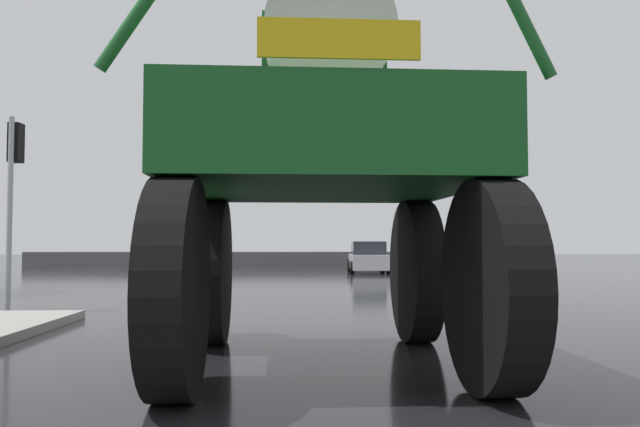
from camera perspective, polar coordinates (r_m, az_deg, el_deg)
name	(u,v)px	position (r m, az deg, el deg)	size (l,w,h in m)	color
ground_plane	(281,289)	(20.01, -3.59, -6.84)	(120.00, 120.00, 0.00)	black
oversize_sprayer	(324,169)	(7.54, 0.32, 4.07)	(4.32, 5.39, 5.08)	black
sedan_ahead	(368,258)	(30.74, 4.40, -4.06)	(1.99, 4.15, 1.52)	silver
traffic_signal_near_left	(14,170)	(14.81, -26.10, 3.58)	(0.24, 0.54, 4.10)	#A8AAAF
traffic_signal_near_right	(465,190)	(13.99, 13.07, 2.12)	(0.24, 0.54, 3.57)	#A8AAAF
roadside_barrier	(289,259)	(38.71, -2.88, -4.17)	(32.28, 0.24, 0.90)	#59595B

